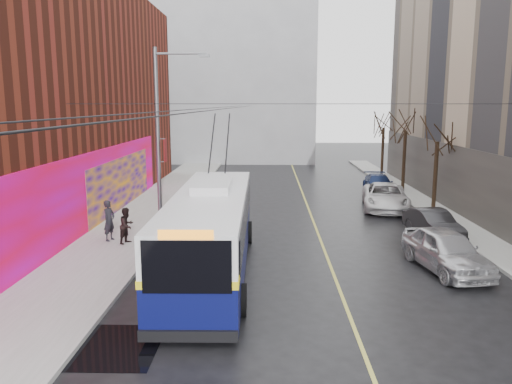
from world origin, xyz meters
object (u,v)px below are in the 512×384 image
tree_near (438,128)px  pedestrian_b (127,225)px  tree_mid (406,120)px  pedestrian_a (109,221)px  parked_car_a (446,250)px  parked_car_d (378,184)px  trolleybus (211,230)px  following_car (230,185)px  tree_far (384,119)px  streetlight_pole (161,137)px  parked_car_b (433,224)px  parked_car_c (385,197)px

tree_near → pedestrian_b: tree_near is taller
tree_mid → pedestrian_a: bearing=-140.0°
tree_near → parked_car_a: (-3.10, -11.01, -4.16)m
parked_car_d → tree_near: bearing=-67.9°
trolleybus → parked_car_a: trolleybus is taller
tree_mid → parked_car_a: (-3.10, -18.01, -4.44)m
tree_near → following_car: 14.24m
parked_car_a → following_car: 18.58m
tree_far → tree_near: bearing=-90.0°
streetlight_pole → parked_car_a: size_ratio=1.89×
tree_mid → following_car: size_ratio=1.52×
pedestrian_a → parked_car_b: bearing=-66.3°
streetlight_pole → tree_far: (15.14, 20.00, 0.30)m
tree_near → following_car: bearing=158.8°
tree_mid → pedestrian_a: tree_mid is taller
tree_mid → pedestrian_b: bearing=-137.5°
parked_car_c → tree_near: bearing=0.1°
parked_car_a → parked_car_d: bearing=76.6°
parked_car_b → pedestrian_b: (-14.40, -1.92, 0.30)m
following_car → pedestrian_b: (-3.72, -12.91, 0.23)m
streetlight_pole → pedestrian_b: size_ratio=5.45×
following_car → tree_far: bearing=28.7°
following_car → pedestrian_a: pedestrian_a is taller
tree_mid → pedestrian_b: tree_mid is taller
tree_near → parked_car_b: 7.71m
trolleybus → pedestrian_a: 6.44m
following_car → pedestrian_a: bearing=-117.5°
pedestrian_b → streetlight_pole: bearing=-9.3°
parked_car_c → pedestrian_b: bearing=-139.3°
streetlight_pole → tree_mid: streetlight_pole is taller
tree_far → trolleybus: 28.37m
tree_mid → parked_car_d: 5.08m
pedestrian_a → pedestrian_b: 1.05m
parked_car_a → parked_car_d: parked_car_a is taller
tree_mid → parked_car_b: 14.00m
tree_near → parked_car_c: tree_near is taller
tree_near → parked_car_b: (-2.00, -6.08, -4.30)m
parked_car_c → pedestrian_b: (-13.58, -8.43, 0.19)m
tree_near → pedestrian_a: size_ratio=3.39×
tree_mid → tree_near: bearing=-90.0°
parked_car_b → following_car: bearing=125.6°
tree_far → trolleybus: size_ratio=0.52×
parked_car_a → parked_car_b: size_ratio=1.17×
parked_car_b → parked_car_d: (0.00, 12.17, -0.00)m
pedestrian_b → parked_car_d: bearing=-22.7°
streetlight_pole → pedestrian_b: streetlight_pole is taller
parked_car_a → parked_car_c: (0.29, 11.45, -0.02)m
tree_mid → following_car: 13.61m
trolleybus → parked_car_b: bearing=26.7°
tree_far → pedestrian_b: tree_far is taller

